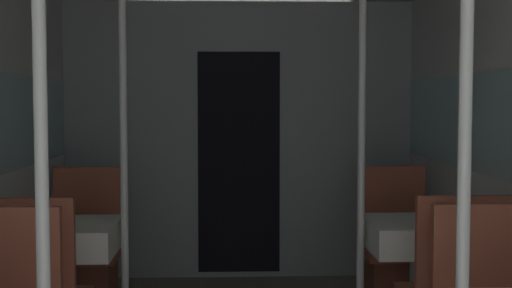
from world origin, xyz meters
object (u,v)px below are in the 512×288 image
(support_pole_left_1, at_px, (124,157))
(dining_table_right_1, at_px, (420,243))
(chair_right_far_1, at_px, (397,272))
(support_pole_right_1, at_px, (361,157))
(support_pole_left_0, at_px, (42,202))
(dining_table_left_1, at_px, (63,246))
(chair_left_far_1, at_px, (84,275))
(support_pole_right_0, at_px, (464,200))

(support_pole_left_1, distance_m, dining_table_right_1, 1.73)
(support_pole_left_1, distance_m, chair_right_far_1, 1.92)
(support_pole_right_1, bearing_deg, support_pole_left_0, -127.33)
(dining_table_left_1, bearing_deg, support_pole_right_1, 0.00)
(dining_table_left_1, bearing_deg, support_pole_left_0, -78.84)
(chair_left_far_1, relative_size, chair_right_far_1, 1.00)
(support_pole_left_0, relative_size, chair_right_far_1, 2.26)
(support_pole_left_1, xyz_separation_m, chair_right_far_1, (1.66, 0.56, -0.79))
(dining_table_right_1, relative_size, chair_right_far_1, 0.75)
(support_pole_left_0, relative_size, dining_table_right_1, 3.02)
(chair_left_far_1, relative_size, dining_table_right_1, 1.34)
(support_pole_right_0, bearing_deg, dining_table_right_1, 78.84)
(support_pole_left_1, bearing_deg, support_pole_left_0, -90.00)
(dining_table_right_1, height_order, support_pole_right_1, support_pole_right_1)
(support_pole_left_0, xyz_separation_m, support_pole_right_1, (1.32, 1.73, 0.00))
(chair_left_far_1, height_order, chair_right_far_1, same)
(dining_table_left_1, height_order, support_pole_right_1, support_pole_right_1)
(chair_left_far_1, bearing_deg, dining_table_right_1, 164.50)
(dining_table_left_1, relative_size, support_pole_right_1, 0.33)
(dining_table_right_1, distance_m, chair_right_far_1, 0.63)
(dining_table_left_1, xyz_separation_m, support_pole_right_1, (1.66, 0.00, 0.49))
(dining_table_right_1, bearing_deg, support_pole_right_1, 180.00)
(support_pole_left_0, relative_size, support_pole_right_1, 1.00)
(chair_left_far_1, xyz_separation_m, support_pole_left_1, (0.34, -0.56, 0.79))
(chair_right_far_1, bearing_deg, support_pole_left_1, 18.48)
(dining_table_left_1, xyz_separation_m, support_pole_left_1, (0.34, 0.00, 0.49))
(chair_left_far_1, distance_m, dining_table_right_1, 2.10)
(support_pole_right_0, height_order, dining_table_right_1, support_pole_right_0)
(dining_table_left_1, distance_m, support_pole_right_1, 1.73)
(support_pole_left_1, bearing_deg, dining_table_left_1, 180.00)
(support_pole_right_0, bearing_deg, support_pole_left_1, 127.33)
(support_pole_left_0, relative_size, chair_left_far_1, 2.26)
(chair_left_far_1, distance_m, support_pole_left_1, 1.03)
(dining_table_left_1, distance_m, dining_table_right_1, 2.00)
(support_pole_left_0, height_order, support_pole_left_1, same)
(chair_left_far_1, xyz_separation_m, chair_right_far_1, (2.00, 0.00, 0.00))
(support_pole_left_0, xyz_separation_m, dining_table_right_1, (1.66, 1.73, -0.49))
(support_pole_left_0, distance_m, dining_table_right_1, 2.45)
(chair_right_far_1, bearing_deg, support_pole_right_0, 81.51)
(dining_table_left_1, xyz_separation_m, support_pole_right_0, (1.66, -1.73, 0.49))
(dining_table_left_1, distance_m, chair_left_far_1, 0.63)
(dining_table_left_1, distance_m, support_pole_left_1, 0.60)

